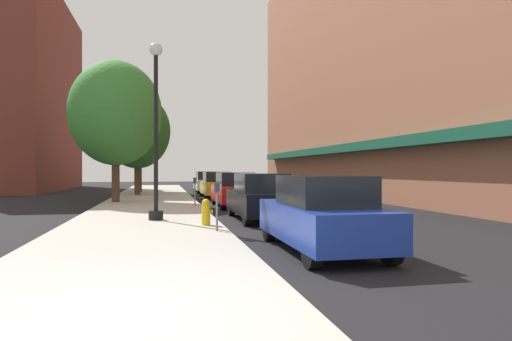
# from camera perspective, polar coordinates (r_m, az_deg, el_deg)

# --- Properties ---
(ground_plane) EXTENTS (90.00, 90.00, 0.00)m
(ground_plane) POSITION_cam_1_polar(r_m,az_deg,el_deg) (23.41, -3.69, -4.29)
(ground_plane) COLOR black
(sidewalk_slab) EXTENTS (4.80, 50.00, 0.12)m
(sidewalk_slab) POSITION_cam_1_polar(r_m,az_deg,el_deg) (24.16, -13.50, -4.01)
(sidewalk_slab) COLOR #B7B2A8
(sidewalk_slab) RESTS_ON ground
(building_right_brick) EXTENTS (6.80, 40.00, 20.12)m
(building_right_brick) POSITION_cam_1_polar(r_m,az_deg,el_deg) (31.77, 15.90, 15.14)
(building_right_brick) COLOR #9E6047
(building_right_brick) RESTS_ON ground
(building_far_background) EXTENTS (6.80, 18.00, 16.96)m
(building_far_background) POSITION_cam_1_polar(r_m,az_deg,el_deg) (44.17, -27.51, 8.77)
(building_far_background) COLOR brown
(building_far_background) RESTS_ON ground
(lamppost) EXTENTS (0.48, 0.48, 5.90)m
(lamppost) POSITION_cam_1_polar(r_m,az_deg,el_deg) (15.04, -12.87, 5.49)
(lamppost) COLOR black
(lamppost) RESTS_ON sidewalk_slab
(fire_hydrant) EXTENTS (0.33, 0.26, 0.79)m
(fire_hydrant) POSITION_cam_1_polar(r_m,az_deg,el_deg) (13.38, -6.50, -5.34)
(fire_hydrant) COLOR gold
(fire_hydrant) RESTS_ON sidewalk_slab
(parking_meter_near) EXTENTS (0.14, 0.09, 1.31)m
(parking_meter_near) POSITION_cam_1_polar(r_m,az_deg,el_deg) (20.17, -7.94, -2.29)
(parking_meter_near) COLOR slate
(parking_meter_near) RESTS_ON sidewalk_slab
(parking_meter_far) EXTENTS (0.14, 0.09, 1.31)m
(parking_meter_far) POSITION_cam_1_polar(r_m,az_deg,el_deg) (12.02, -5.10, -3.90)
(parking_meter_far) COLOR slate
(parking_meter_far) RESTS_ON sidewalk_slab
(tree_near) EXTENTS (4.72, 4.72, 7.33)m
(tree_near) POSITION_cam_1_polar(r_m,az_deg,el_deg) (24.07, -17.76, 7.09)
(tree_near) COLOR #4C3823
(tree_near) RESTS_ON sidewalk_slab
(tree_mid) EXTENTS (4.36, 4.36, 6.77)m
(tree_mid) POSITION_cam_1_polar(r_m,az_deg,el_deg) (30.49, -15.15, 4.95)
(tree_mid) COLOR #4C3823
(tree_mid) RESTS_ON sidewalk_slab
(tree_far) EXTENTS (4.19, 4.19, 6.73)m
(tree_far) POSITION_cam_1_polar(r_m,az_deg,el_deg) (35.09, -14.93, 4.41)
(tree_far) COLOR #422D1E
(tree_far) RESTS_ON sidewalk_slab
(car_blue) EXTENTS (1.80, 4.30, 1.66)m
(car_blue) POSITION_cam_1_polar(r_m,az_deg,el_deg) (9.72, 8.54, -5.68)
(car_blue) COLOR black
(car_blue) RESTS_ON ground
(car_black) EXTENTS (1.80, 4.30, 1.66)m
(car_black) POSITION_cam_1_polar(r_m,az_deg,el_deg) (15.60, 0.55, -3.50)
(car_black) COLOR black
(car_black) RESTS_ON ground
(car_red) EXTENTS (1.80, 4.30, 1.66)m
(car_red) POSITION_cam_1_polar(r_m,az_deg,el_deg) (21.18, -2.82, -2.56)
(car_red) COLOR black
(car_red) RESTS_ON ground
(car_yellow) EXTENTS (1.80, 4.30, 1.66)m
(car_yellow) POSITION_cam_1_polar(r_m,az_deg,el_deg) (28.27, -5.16, -1.89)
(car_yellow) COLOR black
(car_yellow) RESTS_ON ground
(car_white) EXTENTS (1.80, 4.30, 1.66)m
(car_white) POSITION_cam_1_polar(r_m,az_deg,el_deg) (34.44, -6.41, -1.54)
(car_white) COLOR black
(car_white) RESTS_ON ground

